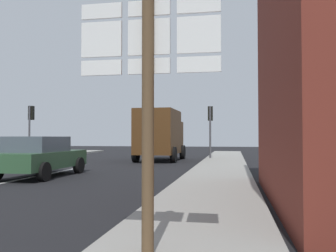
{
  "coord_description": "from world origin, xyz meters",
  "views": [
    {
      "loc": [
        7.14,
        -3.79,
        1.46
      ],
      "look_at": [
        4.57,
        10.39,
        1.89
      ],
      "focal_mm": 38.59,
      "sensor_mm": 36.0,
      "label": 1
    }
  ],
  "objects_px": {
    "traffic_light_far_left": "(31,120)",
    "traffic_light_far_right": "(210,120)",
    "sedan_far": "(40,156)",
    "route_sign_post": "(148,90)",
    "delivery_truck": "(160,134)"
  },
  "relations": [
    {
      "from": "sedan_far",
      "to": "traffic_light_far_left",
      "type": "height_order",
      "value": "traffic_light_far_left"
    },
    {
      "from": "traffic_light_far_left",
      "to": "traffic_light_far_right",
      "type": "bearing_deg",
      "value": 7.62
    },
    {
      "from": "traffic_light_far_right",
      "to": "traffic_light_far_left",
      "type": "bearing_deg",
      "value": -172.38
    },
    {
      "from": "sedan_far",
      "to": "traffic_light_far_right",
      "type": "relative_size",
      "value": 1.25
    },
    {
      "from": "delivery_truck",
      "to": "sedan_far",
      "type": "bearing_deg",
      "value": -105.37
    },
    {
      "from": "sedan_far",
      "to": "traffic_light_far_left",
      "type": "relative_size",
      "value": 1.22
    },
    {
      "from": "delivery_truck",
      "to": "route_sign_post",
      "type": "relative_size",
      "value": 1.57
    },
    {
      "from": "sedan_far",
      "to": "route_sign_post",
      "type": "relative_size",
      "value": 1.31
    },
    {
      "from": "sedan_far",
      "to": "delivery_truck",
      "type": "bearing_deg",
      "value": 74.63
    },
    {
      "from": "delivery_truck",
      "to": "traffic_light_far_left",
      "type": "xyz_separation_m",
      "value": [
        -8.45,
        -0.25,
        0.91
      ]
    },
    {
      "from": "sedan_far",
      "to": "route_sign_post",
      "type": "xyz_separation_m",
      "value": [
        6.01,
        -8.15,
        1.24
      ]
    },
    {
      "from": "sedan_far",
      "to": "route_sign_post",
      "type": "distance_m",
      "value": 10.2
    },
    {
      "from": "delivery_truck",
      "to": "traffic_light_far_left",
      "type": "relative_size",
      "value": 1.46
    },
    {
      "from": "traffic_light_far_left",
      "to": "route_sign_post",
      "type": "bearing_deg",
      "value": -55.38
    },
    {
      "from": "route_sign_post",
      "to": "sedan_far",
      "type": "bearing_deg",
      "value": 126.41
    }
  ]
}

